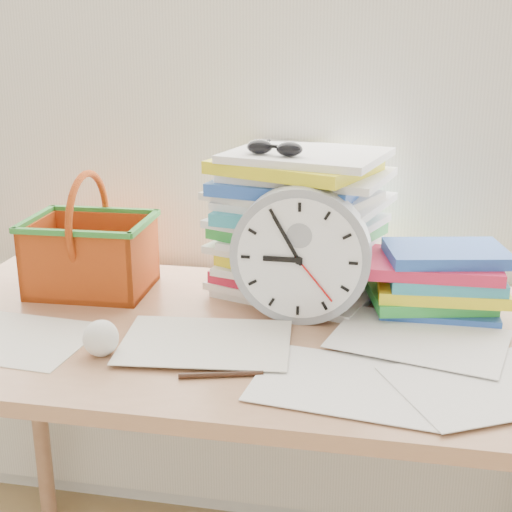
% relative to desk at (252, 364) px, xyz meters
% --- Properties ---
extents(curtain, '(2.40, 0.01, 2.50)m').
position_rel_desk_xyz_m(curtain, '(0.00, 0.38, 0.62)').
color(curtain, white).
rests_on(curtain, room_shell).
extents(desk, '(1.40, 0.70, 0.75)m').
position_rel_desk_xyz_m(desk, '(0.00, 0.00, 0.00)').
color(desk, '#A5714D').
rests_on(desk, ground).
extents(paper_stack, '(0.43, 0.39, 0.32)m').
position_rel_desk_xyz_m(paper_stack, '(0.06, 0.22, 0.23)').
color(paper_stack, white).
rests_on(paper_stack, desk).
extents(clock, '(0.28, 0.06, 0.28)m').
position_rel_desk_xyz_m(clock, '(0.09, 0.07, 0.21)').
color(clock, '#8F939A').
rests_on(clock, desk).
extents(sunglasses, '(0.16, 0.15, 0.03)m').
position_rel_desk_xyz_m(sunglasses, '(0.01, 0.16, 0.41)').
color(sunglasses, black).
rests_on(sunglasses, paper_stack).
extents(book_stack, '(0.30, 0.25, 0.14)m').
position_rel_desk_xyz_m(book_stack, '(0.35, 0.16, 0.15)').
color(book_stack, white).
rests_on(book_stack, desk).
extents(basket, '(0.27, 0.22, 0.27)m').
position_rel_desk_xyz_m(basket, '(-0.40, 0.15, 0.21)').
color(basket, '#BE4912').
rests_on(basket, desk).
extents(crumpled_ball, '(0.07, 0.07, 0.07)m').
position_rel_desk_xyz_m(crumpled_ball, '(-0.25, -0.16, 0.11)').
color(crumpled_ball, white).
rests_on(crumpled_ball, desk).
extents(pen, '(0.14, 0.05, 0.01)m').
position_rel_desk_xyz_m(pen, '(-0.01, -0.21, 0.08)').
color(pen, black).
rests_on(pen, desk).
extents(scattered_papers, '(1.26, 0.42, 0.02)m').
position_rel_desk_xyz_m(scattered_papers, '(0.00, 0.00, 0.08)').
color(scattered_papers, white).
rests_on(scattered_papers, desk).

